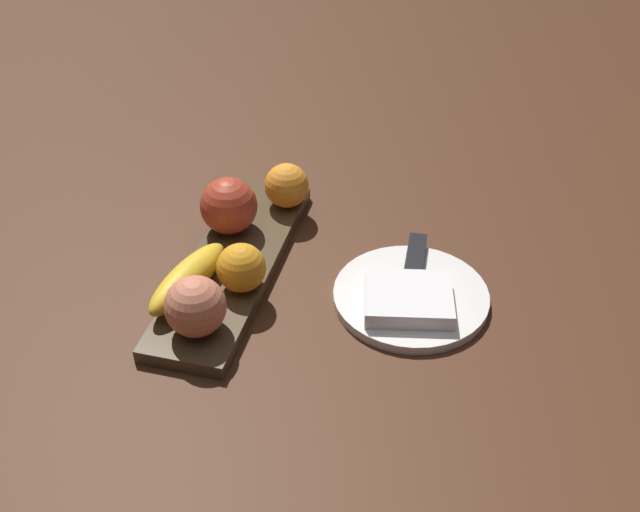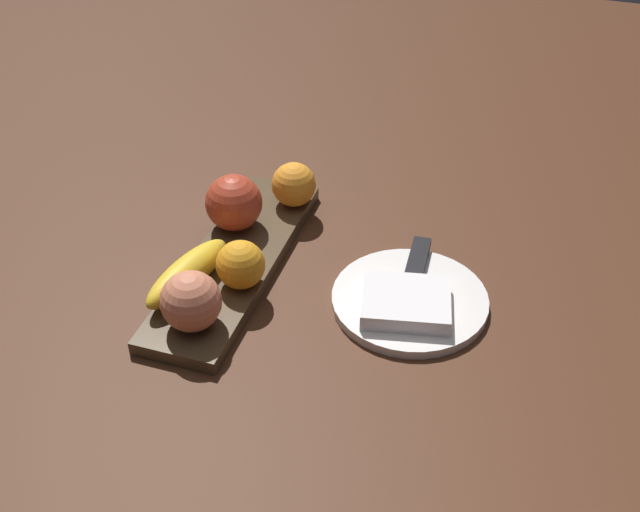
{
  "view_description": "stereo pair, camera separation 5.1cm",
  "coord_description": "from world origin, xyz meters",
  "px_view_note": "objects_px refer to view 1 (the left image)",
  "views": [
    {
      "loc": [
        0.78,
        0.33,
        0.69
      ],
      "look_at": [
        -0.02,
        0.13,
        0.05
      ],
      "focal_mm": 45.6,
      "sensor_mm": 36.0,
      "label": 1
    },
    {
      "loc": [
        0.76,
        0.38,
        0.69
      ],
      "look_at": [
        -0.02,
        0.13,
        0.05
      ],
      "focal_mm": 45.6,
      "sensor_mm": 36.0,
      "label": 2
    }
  ],
  "objects_px": {
    "apple": "(229,206)",
    "folded_napkin": "(408,299)",
    "orange_near_banana": "(241,268)",
    "dinner_plate": "(411,297)",
    "fruit_tray": "(233,265)",
    "banana": "(188,278)",
    "peach": "(195,306)",
    "knife": "(414,264)",
    "orange_near_apple": "(287,186)"
  },
  "relations": [
    {
      "from": "apple",
      "to": "orange_near_banana",
      "type": "xyz_separation_m",
      "value": [
        0.12,
        0.06,
        -0.01
      ]
    },
    {
      "from": "orange_near_banana",
      "to": "peach",
      "type": "height_order",
      "value": "peach"
    },
    {
      "from": "banana",
      "to": "peach",
      "type": "height_order",
      "value": "peach"
    },
    {
      "from": "fruit_tray",
      "to": "peach",
      "type": "bearing_deg",
      "value": 2.03
    },
    {
      "from": "fruit_tray",
      "to": "knife",
      "type": "distance_m",
      "value": 0.24
    },
    {
      "from": "apple",
      "to": "folded_napkin",
      "type": "distance_m",
      "value": 0.28
    },
    {
      "from": "peach",
      "to": "dinner_plate",
      "type": "xyz_separation_m",
      "value": [
        -0.14,
        0.24,
        -0.05
      ]
    },
    {
      "from": "orange_near_banana",
      "to": "knife",
      "type": "xyz_separation_m",
      "value": [
        -0.1,
        0.21,
        -0.03
      ]
    },
    {
      "from": "peach",
      "to": "orange_near_banana",
      "type": "bearing_deg",
      "value": 163.51
    },
    {
      "from": "dinner_plate",
      "to": "knife",
      "type": "height_order",
      "value": "knife"
    },
    {
      "from": "knife",
      "to": "peach",
      "type": "bearing_deg",
      "value": -54.05
    },
    {
      "from": "orange_near_banana",
      "to": "peach",
      "type": "relative_size",
      "value": 0.85
    },
    {
      "from": "apple",
      "to": "orange_near_apple",
      "type": "bearing_deg",
      "value": 143.24
    },
    {
      "from": "orange_near_banana",
      "to": "dinner_plate",
      "type": "xyz_separation_m",
      "value": [
        -0.05,
        0.21,
        -0.04
      ]
    },
    {
      "from": "orange_near_banana",
      "to": "apple",
      "type": "bearing_deg",
      "value": -153.68
    },
    {
      "from": "peach",
      "to": "apple",
      "type": "bearing_deg",
      "value": -171.5
    },
    {
      "from": "apple",
      "to": "knife",
      "type": "relative_size",
      "value": 0.44
    },
    {
      "from": "fruit_tray",
      "to": "orange_near_banana",
      "type": "distance_m",
      "value": 0.07
    },
    {
      "from": "peach",
      "to": "knife",
      "type": "bearing_deg",
      "value": 129.7
    },
    {
      "from": "banana",
      "to": "orange_near_banana",
      "type": "xyz_separation_m",
      "value": [
        -0.02,
        0.06,
        0.01
      ]
    },
    {
      "from": "peach",
      "to": "dinner_plate",
      "type": "distance_m",
      "value": 0.28
    },
    {
      "from": "folded_napkin",
      "to": "fruit_tray",
      "type": "bearing_deg",
      "value": -95.92
    },
    {
      "from": "apple",
      "to": "peach",
      "type": "bearing_deg",
      "value": 8.5
    },
    {
      "from": "orange_near_banana",
      "to": "orange_near_apple",
      "type": "bearing_deg",
      "value": 179.2
    },
    {
      "from": "banana",
      "to": "orange_near_banana",
      "type": "bearing_deg",
      "value": 124.6
    },
    {
      "from": "apple",
      "to": "banana",
      "type": "height_order",
      "value": "apple"
    },
    {
      "from": "orange_near_apple",
      "to": "peach",
      "type": "distance_m",
      "value": 0.29
    },
    {
      "from": "orange_near_banana",
      "to": "dinner_plate",
      "type": "height_order",
      "value": "orange_near_banana"
    },
    {
      "from": "dinner_plate",
      "to": "fruit_tray",
      "type": "bearing_deg",
      "value": -90.0
    },
    {
      "from": "orange_near_apple",
      "to": "dinner_plate",
      "type": "distance_m",
      "value": 0.26
    },
    {
      "from": "banana",
      "to": "knife",
      "type": "relative_size",
      "value": 0.84
    },
    {
      "from": "orange_near_banana",
      "to": "folded_napkin",
      "type": "relative_size",
      "value": 0.58
    },
    {
      "from": "fruit_tray",
      "to": "dinner_plate",
      "type": "bearing_deg",
      "value": 90.0
    },
    {
      "from": "apple",
      "to": "folded_napkin",
      "type": "xyz_separation_m",
      "value": [
        0.09,
        0.27,
        -0.04
      ]
    },
    {
      "from": "apple",
      "to": "banana",
      "type": "bearing_deg",
      "value": -2.6
    },
    {
      "from": "banana",
      "to": "orange_near_banana",
      "type": "relative_size",
      "value": 2.42
    },
    {
      "from": "banana",
      "to": "peach",
      "type": "distance_m",
      "value": 0.08
    },
    {
      "from": "banana",
      "to": "knife",
      "type": "xyz_separation_m",
      "value": [
        -0.13,
        0.27,
        -0.02
      ]
    },
    {
      "from": "knife",
      "to": "apple",
      "type": "bearing_deg",
      "value": -96.23
    },
    {
      "from": "peach",
      "to": "folded_napkin",
      "type": "distance_m",
      "value": 0.27
    },
    {
      "from": "fruit_tray",
      "to": "knife",
      "type": "xyz_separation_m",
      "value": [
        -0.05,
        0.24,
        0.01
      ]
    },
    {
      "from": "apple",
      "to": "dinner_plate",
      "type": "xyz_separation_m",
      "value": [
        0.07,
        0.27,
        -0.05
      ]
    },
    {
      "from": "orange_near_apple",
      "to": "folded_napkin",
      "type": "bearing_deg",
      "value": 50.76
    },
    {
      "from": "apple",
      "to": "orange_near_apple",
      "type": "distance_m",
      "value": 0.1
    },
    {
      "from": "orange_near_apple",
      "to": "knife",
      "type": "relative_size",
      "value": 0.36
    },
    {
      "from": "folded_napkin",
      "to": "knife",
      "type": "height_order",
      "value": "folded_napkin"
    },
    {
      "from": "fruit_tray",
      "to": "peach",
      "type": "xyz_separation_m",
      "value": [
        0.14,
        0.0,
        0.05
      ]
    },
    {
      "from": "peach",
      "to": "knife",
      "type": "distance_m",
      "value": 0.3
    },
    {
      "from": "apple",
      "to": "orange_near_apple",
      "type": "relative_size",
      "value": 1.23
    },
    {
      "from": "apple",
      "to": "orange_near_banana",
      "type": "height_order",
      "value": "apple"
    }
  ]
}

